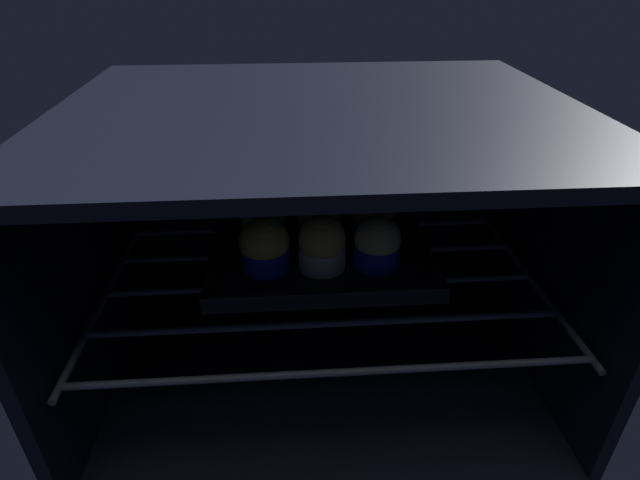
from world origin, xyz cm
name	(u,v)px	position (x,y,z in cm)	size (l,w,h in cm)	color
oven_cavity	(319,231)	(0.00, 26.25, 17.00)	(59.00, 47.00, 37.00)	black
oven_rack	(321,268)	(0.00, 22.00, 13.60)	(54.80, 42.00, 0.80)	#444756
baking_tray	(320,255)	(0.00, 23.74, 14.71)	(29.13, 21.82, 2.20)	black
muffin_row0_col0	(265,246)	(-7.16, 20.36, 18.47)	(6.26, 6.26, 7.50)	#1928B7
muffin_row0_col1	(324,244)	(0.30, 20.16, 18.51)	(6.00, 6.00, 7.12)	silver
muffin_row0_col2	(377,244)	(7.03, 20.22, 18.20)	(6.00, 6.00, 6.73)	#1928B7
muffin_row1_col0	(264,220)	(-7.48, 27.36, 18.40)	(6.23, 6.23, 7.35)	#1928B7
muffin_row1_col1	(317,219)	(-0.12, 27.61, 18.17)	(6.44, 6.44, 6.78)	#1928B7
muffin_row1_col2	(371,219)	(7.34, 27.04, 18.20)	(6.00, 6.00, 6.75)	#1928B7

